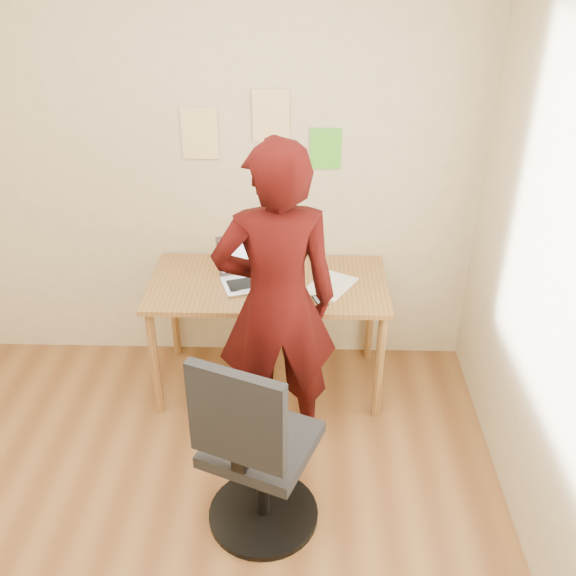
{
  "coord_description": "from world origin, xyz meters",
  "views": [
    {
      "loc": [
        0.69,
        -1.9,
        2.6
      ],
      "look_at": [
        0.61,
        0.95,
        0.95
      ],
      "focal_mm": 40.0,
      "sensor_mm": 36.0,
      "label": 1
    }
  ],
  "objects_px": {
    "office_chair": "(255,459)",
    "laptop": "(250,272)",
    "person": "(276,304)",
    "phone": "(320,301)",
    "desk": "(269,295)"
  },
  "relations": [
    {
      "from": "laptop",
      "to": "phone",
      "type": "distance_m",
      "value": 0.47
    },
    {
      "from": "desk",
      "to": "office_chair",
      "type": "distance_m",
      "value": 1.15
    },
    {
      "from": "office_chair",
      "to": "laptop",
      "type": "bearing_deg",
      "value": 117.39
    },
    {
      "from": "desk",
      "to": "office_chair",
      "type": "relative_size",
      "value": 1.34
    },
    {
      "from": "phone",
      "to": "person",
      "type": "bearing_deg",
      "value": -151.54
    },
    {
      "from": "laptop",
      "to": "person",
      "type": "relative_size",
      "value": 0.24
    },
    {
      "from": "phone",
      "to": "office_chair",
      "type": "distance_m",
      "value": 1.02
    },
    {
      "from": "laptop",
      "to": "phone",
      "type": "bearing_deg",
      "value": -48.12
    },
    {
      "from": "desk",
      "to": "phone",
      "type": "height_order",
      "value": "phone"
    },
    {
      "from": "desk",
      "to": "person",
      "type": "relative_size",
      "value": 0.79
    },
    {
      "from": "desk",
      "to": "office_chair",
      "type": "xyz_separation_m",
      "value": [
        -0.0,
        -1.13,
        -0.2
      ]
    },
    {
      "from": "desk",
      "to": "office_chair",
      "type": "bearing_deg",
      "value": -90.14
    },
    {
      "from": "office_chair",
      "to": "person",
      "type": "relative_size",
      "value": 0.59
    },
    {
      "from": "office_chair",
      "to": "person",
      "type": "height_order",
      "value": "person"
    },
    {
      "from": "laptop",
      "to": "office_chair",
      "type": "bearing_deg",
      "value": -103.45
    }
  ]
}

